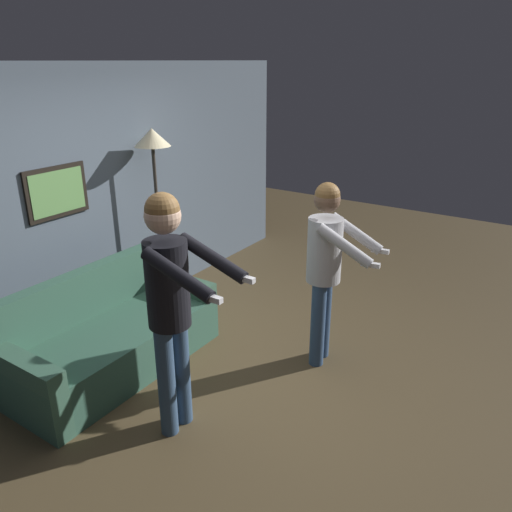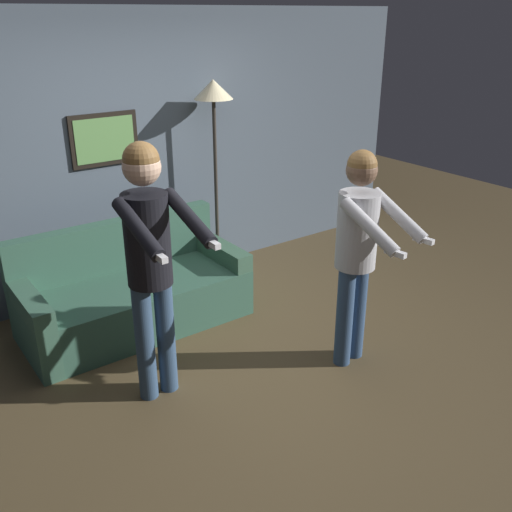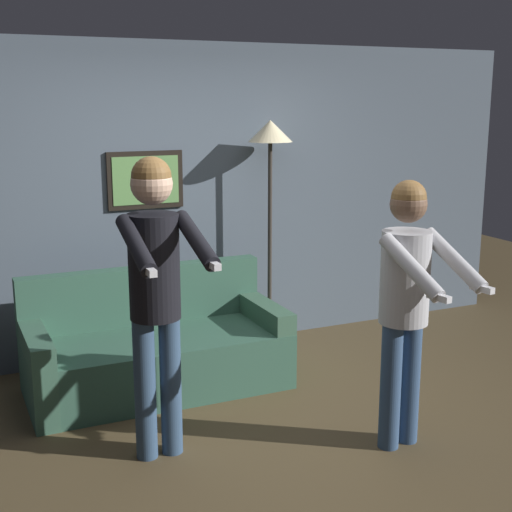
% 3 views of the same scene
% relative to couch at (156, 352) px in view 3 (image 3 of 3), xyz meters
% --- Properties ---
extents(ground_plane, '(12.00, 12.00, 0.00)m').
position_rel_couch_xyz_m(ground_plane, '(0.54, -1.15, -0.28)').
color(ground_plane, brown).
extents(back_wall_assembly, '(6.40, 0.09, 2.60)m').
position_rel_couch_xyz_m(back_wall_assembly, '(0.54, 0.76, 1.02)').
color(back_wall_assembly, '#4F5C6A').
rests_on(back_wall_assembly, ground_plane).
extents(couch, '(1.90, 0.86, 0.87)m').
position_rel_couch_xyz_m(couch, '(0.00, 0.00, 0.00)').
color(couch, '#355C4A').
rests_on(couch, ground_plane).
extents(torchiere_lamp, '(0.37, 0.37, 1.97)m').
position_rel_couch_xyz_m(torchiere_lamp, '(1.18, 0.49, 1.40)').
color(torchiere_lamp, '#332D28').
rests_on(torchiere_lamp, ground_plane).
extents(person_standing_left, '(0.44, 0.75, 1.83)m').
position_rel_couch_xyz_m(person_standing_left, '(-0.29, -1.04, 0.85)').
color(person_standing_left, '#314967').
rests_on(person_standing_left, ground_plane).
extents(person_standing_right, '(0.49, 0.68, 1.68)m').
position_rel_couch_xyz_m(person_standing_right, '(1.13, -1.53, 0.73)').
color(person_standing_right, '#314A6E').
rests_on(person_standing_right, ground_plane).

